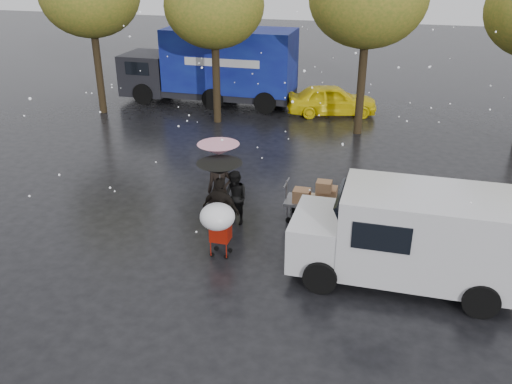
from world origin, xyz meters
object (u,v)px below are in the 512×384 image
(person_black, at_px, (221,210))
(blue_truck, at_px, (213,66))
(white_van, at_px, (411,235))
(person_pink, at_px, (220,190))
(vendor_cart, at_px, (316,197))
(yellow_taxi, at_px, (332,100))
(shopping_cart, at_px, (218,219))

(person_black, distance_m, blue_truck, 13.52)
(person_black, relative_size, white_van, 0.36)
(person_pink, relative_size, white_van, 0.38)
(white_van, xyz_separation_m, blue_truck, (-9.23, 13.32, 0.60))
(vendor_cart, bearing_deg, person_black, -141.40)
(blue_truck, height_order, yellow_taxi, blue_truck)
(yellow_taxi, bearing_deg, person_black, 158.71)
(shopping_cart, bearing_deg, person_pink, 107.50)
(vendor_cart, bearing_deg, yellow_taxi, 95.55)
(white_van, height_order, blue_truck, blue_truck)
(yellow_taxi, bearing_deg, white_van, 179.33)
(person_black, relative_size, vendor_cart, 1.15)
(person_pink, bearing_deg, yellow_taxi, 59.07)
(person_pink, relative_size, yellow_taxi, 0.47)
(shopping_cart, height_order, yellow_taxi, shopping_cart)
(vendor_cart, xyz_separation_m, white_van, (2.47, -2.36, 0.43))
(person_pink, height_order, blue_truck, blue_truck)
(shopping_cart, height_order, blue_truck, blue_truck)
(yellow_taxi, bearing_deg, shopping_cart, 160.01)
(vendor_cart, height_order, white_van, white_van)
(shopping_cart, xyz_separation_m, yellow_taxi, (0.92, 12.99, -0.39))
(shopping_cart, distance_m, blue_truck, 14.38)
(shopping_cart, distance_m, white_van, 4.41)
(person_pink, height_order, yellow_taxi, person_pink)
(person_pink, distance_m, white_van, 5.26)
(yellow_taxi, bearing_deg, vendor_cart, 169.62)
(shopping_cart, xyz_separation_m, blue_truck, (-4.82, 13.53, 0.69))
(white_van, bearing_deg, yellow_taxi, 105.25)
(person_pink, bearing_deg, person_black, -93.17)
(person_black, xyz_separation_m, vendor_cart, (2.15, 1.72, -0.15))
(white_van, distance_m, blue_truck, 16.22)
(vendor_cart, height_order, blue_truck, blue_truck)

